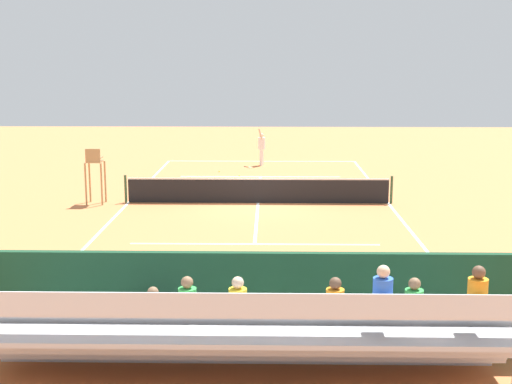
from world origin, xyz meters
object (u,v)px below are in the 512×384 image
(tennis_player, at_px, (262,146))
(tennis_ball_near, at_px, (239,176))
(umpire_chair, at_px, (95,170))
(tennis_ball_far, at_px, (219,171))
(tennis_racket, at_px, (250,167))
(tennis_net, at_px, (258,190))
(courtside_bench, at_px, (389,314))
(equipment_bag, at_px, (279,334))
(bleacher_stand, at_px, (250,336))

(tennis_player, xyz_separation_m, tennis_ball_near, (1.00, 3.43, -0.98))
(umpire_chair, distance_m, tennis_ball_far, 8.77)
(tennis_racket, bearing_deg, tennis_ball_far, 44.98)
(tennis_net, height_order, tennis_ball_near, tennis_net)
(tennis_player, relative_size, tennis_ball_far, 29.18)
(courtside_bench, relative_size, tennis_ball_far, 27.27)
(tennis_player, bearing_deg, equipment_bag, 91.56)
(bleacher_stand, relative_size, tennis_ball_far, 137.27)
(tennis_ball_far, bearing_deg, tennis_player, -132.98)
(courtside_bench, distance_m, tennis_player, 22.99)
(bleacher_stand, height_order, tennis_ball_near, bleacher_stand)
(tennis_racket, bearing_deg, tennis_player, -128.46)
(tennis_net, height_order, umpire_chair, umpire_chair)
(equipment_bag, bearing_deg, tennis_player, -88.44)
(tennis_player, height_order, tennis_racket, tennis_player)
(bleacher_stand, bearing_deg, tennis_player, -89.75)
(bleacher_stand, xyz_separation_m, tennis_player, (0.11, -24.91, 0.07))
(bleacher_stand, xyz_separation_m, tennis_racket, (0.69, -24.18, -0.94))
(tennis_net, distance_m, tennis_ball_near, 6.21)
(courtside_bench, distance_m, tennis_ball_near, 19.75)
(tennis_player, bearing_deg, tennis_racket, 51.54)
(tennis_net, height_order, tennis_player, tennis_player)
(umpire_chair, relative_size, tennis_ball_near, 32.42)
(bleacher_stand, distance_m, courtside_bench, 3.42)
(tennis_player, bearing_deg, tennis_ball_near, 73.68)
(umpire_chair, distance_m, equipment_bag, 14.86)
(umpire_chair, bearing_deg, equipment_bag, 117.53)
(tennis_net, relative_size, tennis_ball_far, 156.06)
(courtside_bench, bearing_deg, equipment_bag, 3.42)
(tennis_player, distance_m, tennis_ball_near, 3.71)
(tennis_ball_far, bearing_deg, tennis_ball_near, 130.11)
(courtside_bench, xyz_separation_m, tennis_ball_near, (3.78, -19.38, -0.53))
(tennis_racket, bearing_deg, tennis_ball_near, 81.08)
(tennis_net, xyz_separation_m, bleacher_stand, (-0.13, 15.37, 0.45))
(bleacher_stand, bearing_deg, tennis_ball_near, -87.04)
(bleacher_stand, relative_size, tennis_ball_near, 137.27)
(tennis_player, bearing_deg, umpire_chair, 57.60)
(courtside_bench, relative_size, equipment_bag, 2.00)
(courtside_bench, relative_size, tennis_ball_near, 27.27)
(tennis_net, relative_size, bleacher_stand, 1.14)
(equipment_bag, relative_size, tennis_racket, 1.64)
(umpire_chair, relative_size, tennis_ball_far, 32.42)
(tennis_net, height_order, courtside_bench, tennis_net)
(tennis_ball_far, bearing_deg, equipment_bag, 97.34)
(bleacher_stand, bearing_deg, tennis_net, -89.53)
(bleacher_stand, xyz_separation_m, tennis_ball_far, (2.15, -22.72, -0.92))
(tennis_net, xyz_separation_m, tennis_player, (-0.02, -9.54, 0.51))
(courtside_bench, height_order, tennis_ball_far, courtside_bench)
(bleacher_stand, relative_size, tennis_player, 4.70)
(courtside_bench, height_order, tennis_racket, courtside_bench)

